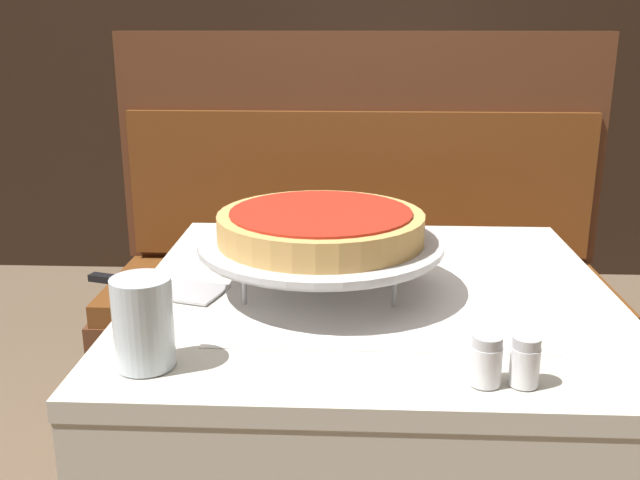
{
  "coord_description": "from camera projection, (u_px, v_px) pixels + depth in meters",
  "views": [
    {
      "loc": [
        -0.04,
        -1.15,
        1.16
      ],
      "look_at": [
        -0.09,
        -0.05,
        0.83
      ],
      "focal_mm": 40.0,
      "sensor_mm": 36.0,
      "label": 1
    }
  ],
  "objects": [
    {
      "name": "pepper_shaker",
      "position": [
        525.0,
        361.0,
        0.88
      ],
      "size": [
        0.04,
        0.04,
        0.06
      ],
      "color": "silver",
      "rests_on": "dining_table_front"
    },
    {
      "name": "salt_shaker",
      "position": [
        486.0,
        360.0,
        0.88
      ],
      "size": [
        0.04,
        0.04,
        0.06
      ],
      "color": "silver",
      "rests_on": "dining_table_front"
    },
    {
      "name": "pizza_pan_stand",
      "position": [
        321.0,
        246.0,
        1.19
      ],
      "size": [
        0.41,
        0.41,
        0.09
      ],
      "color": "#ADADB2",
      "rests_on": "dining_table_front"
    },
    {
      "name": "deep_dish_pizza",
      "position": [
        321.0,
        226.0,
        1.18
      ],
      "size": [
        0.34,
        0.34,
        0.05
      ],
      "color": "tan",
      "rests_on": "pizza_pan_stand"
    },
    {
      "name": "dining_table_front",
      "position": [
        373.0,
        339.0,
        1.25
      ],
      "size": [
        0.81,
        0.81,
        0.73
      ],
      "color": "beige",
      "rests_on": "ground_plane"
    },
    {
      "name": "booth_bench",
      "position": [
        357.0,
        319.0,
        2.09
      ],
      "size": [
        1.42,
        0.49,
        1.15
      ],
      "color": "brown",
      "rests_on": "ground_plane"
    },
    {
      "name": "water_glass_near",
      "position": [
        143.0,
        322.0,
        0.92
      ],
      "size": [
        0.08,
        0.08,
        0.12
      ],
      "color": "silver",
      "rests_on": "dining_table_front"
    },
    {
      "name": "back_wall_panel",
      "position": [
        364.0,
        16.0,
        3.19
      ],
      "size": [
        6.0,
        0.04,
        2.4
      ],
      "primitive_type": "cube",
      "color": "black",
      "rests_on": "ground_plane"
    },
    {
      "name": "dining_table_rear",
      "position": [
        401.0,
        163.0,
        2.88
      ],
      "size": [
        0.61,
        0.61,
        0.74
      ],
      "color": "beige",
      "rests_on": "ground_plane"
    },
    {
      "name": "pizza_server",
      "position": [
        160.0,
        287.0,
        1.21
      ],
      "size": [
        0.25,
        0.12,
        0.01
      ],
      "color": "#BCBCC1",
      "rests_on": "dining_table_front"
    },
    {
      "name": "condiment_caddy",
      "position": [
        418.0,
        124.0,
        2.91
      ],
      "size": [
        0.14,
        0.14,
        0.14
      ],
      "color": "black",
      "rests_on": "dining_table_rear"
    }
  ]
}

